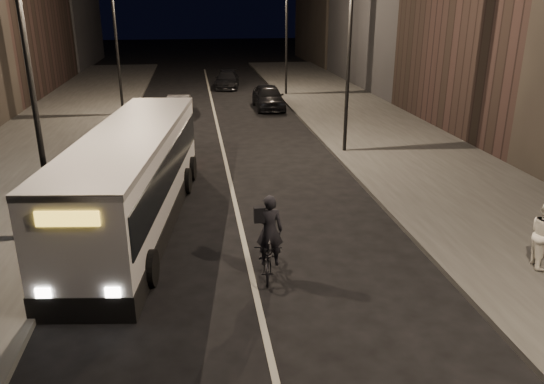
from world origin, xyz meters
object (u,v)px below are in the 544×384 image
object	(u,v)px
streetlight_right_mid	(344,35)
streetlight_left_far	(120,26)
car_near	(268,97)
car_mid	(180,104)
streetlight_right_far	(283,21)
streetlight_left_near	(38,57)
cyclist_on_bicycle	(269,248)
city_bus	(134,174)
car_far	(227,80)

from	to	relation	value
streetlight_right_mid	streetlight_left_far	size ratio (longest dim) A/B	1.00
car_near	car_mid	world-z (taller)	car_near
streetlight_right_mid	streetlight_right_far	xyz separation A→B (m)	(0.00, 16.00, 0.00)
streetlight_right_mid	streetlight_left_near	distance (m)	13.33
streetlight_right_far	car_near	world-z (taller)	streetlight_right_far
cyclist_on_bicycle	streetlight_right_mid	bearing A→B (deg)	74.64
city_bus	streetlight_left_near	bearing A→B (deg)	-146.94
car_mid	car_far	world-z (taller)	car_far
streetlight_left_near	car_far	bearing A→B (deg)	76.47
streetlight_right_mid	cyclist_on_bicycle	size ratio (longest dim) A/B	3.55
streetlight_right_far	city_bus	distance (m)	24.83
streetlight_right_mid	car_far	bearing A→B (deg)	100.58
streetlight_right_mid	streetlight_left_near	bearing A→B (deg)	-143.12
car_far	car_near	bearing A→B (deg)	-69.99
streetlight_right_far	car_mid	distance (m)	10.60
car_mid	cyclist_on_bicycle	bearing A→B (deg)	101.30
streetlight_left_near	car_mid	bearing A→B (deg)	80.08
cyclist_on_bicycle	streetlight_left_far	bearing A→B (deg)	113.96
streetlight_right_far	streetlight_left_far	bearing A→B (deg)	-150.64
streetlight_right_mid	streetlight_left_far	world-z (taller)	same
streetlight_right_mid	streetlight_right_far	distance (m)	16.00
cyclist_on_bicycle	car_near	bearing A→B (deg)	90.52
streetlight_left_near	car_near	xyz separation A→B (m)	(8.93, 19.27, -4.58)
car_near	streetlight_right_far	bearing A→B (deg)	69.84
city_bus	car_far	xyz separation A→B (m)	(4.76, 27.45, -1.00)
car_far	streetlight_left_near	bearing A→B (deg)	-96.35
streetlight_right_mid	car_mid	bearing A→B (deg)	126.36
streetlight_right_mid	car_mid	size ratio (longest dim) A/B	2.09
streetlight_right_mid	city_bus	distance (m)	11.67
streetlight_right_mid	city_bus	world-z (taller)	streetlight_right_mid
streetlight_right_mid	car_near	size ratio (longest dim) A/B	1.77
city_bus	car_mid	distance (m)	17.24
cyclist_on_bicycle	car_far	size ratio (longest dim) A/B	0.50
streetlight_left_far	cyclist_on_bicycle	distance (m)	22.26
cyclist_on_bicycle	car_mid	bearing A→B (deg)	105.58
streetlight_left_far	city_bus	size ratio (longest dim) A/B	0.70
city_bus	car_far	world-z (taller)	city_bus
city_bus	car_mid	bearing A→B (deg)	93.77
city_bus	streetlight_right_far	bearing A→B (deg)	76.96
streetlight_right_mid	city_bus	xyz separation A→B (m)	(-8.58, -7.00, -3.69)
streetlight_left_far	cyclist_on_bicycle	world-z (taller)	streetlight_left_far
streetlight_right_mid	car_far	distance (m)	21.32
car_mid	city_bus	bearing A→B (deg)	90.64
streetlight_left_far	car_far	bearing A→B (deg)	56.77
streetlight_right_far	streetlight_left_near	world-z (taller)	same
streetlight_left_near	streetlight_right_far	bearing A→B (deg)	66.04
car_mid	streetlight_right_mid	bearing A→B (deg)	130.65
car_mid	car_far	bearing A→B (deg)	-105.35
streetlight_right_far	car_near	bearing A→B (deg)	-110.13
cyclist_on_bicycle	car_far	xyz separation A→B (m)	(1.06, 31.45, -0.10)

